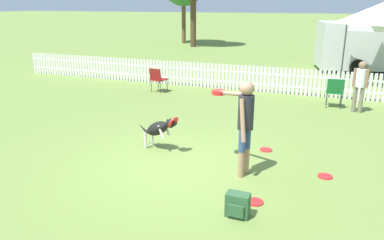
% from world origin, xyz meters
% --- Properties ---
extents(ground_plane, '(240.00, 240.00, 0.00)m').
position_xyz_m(ground_plane, '(0.00, 0.00, 0.00)').
color(ground_plane, olive).
extents(handler_person, '(0.95, 0.88, 1.75)m').
position_xyz_m(handler_person, '(1.27, 0.00, 1.11)').
color(handler_person, tan).
rests_on(handler_person, ground_plane).
extents(leaping_dog, '(1.09, 0.49, 0.82)m').
position_xyz_m(leaping_dog, '(-0.67, 0.51, 0.49)').
color(leaping_dog, black).
rests_on(leaping_dog, ground_plane).
extents(frisbee_near_handler, '(0.26, 0.26, 0.02)m').
position_xyz_m(frisbee_near_handler, '(2.73, 0.43, 0.01)').
color(frisbee_near_handler, red).
rests_on(frisbee_near_handler, ground_plane).
extents(frisbee_near_dog, '(0.26, 0.26, 0.02)m').
position_xyz_m(frisbee_near_dog, '(1.47, 1.32, 0.01)').
color(frisbee_near_dog, red).
rests_on(frisbee_near_dog, ground_plane).
extents(frisbee_midfield, '(0.26, 0.26, 0.02)m').
position_xyz_m(frisbee_midfield, '(1.74, -0.95, 0.01)').
color(frisbee_midfield, red).
rests_on(frisbee_midfield, ground_plane).
extents(backpack_on_grass, '(0.34, 0.24, 0.37)m').
position_xyz_m(backpack_on_grass, '(1.58, -1.43, 0.18)').
color(backpack_on_grass, '#2D5633').
rests_on(backpack_on_grass, ground_plane).
extents(picket_fence, '(20.22, 0.04, 0.91)m').
position_xyz_m(picket_fence, '(-0.00, 6.79, 0.46)').
color(picket_fence, white).
rests_on(picket_fence, ground_plane).
extents(folding_chair_blue_left, '(0.51, 0.53, 0.90)m').
position_xyz_m(folding_chair_blue_left, '(2.70, 5.51, 0.54)').
color(folding_chair_blue_left, '#333338').
rests_on(folding_chair_blue_left, ground_plane).
extents(folding_chair_center, '(0.56, 0.58, 0.86)m').
position_xyz_m(folding_chair_center, '(-3.17, 5.41, 0.51)').
color(folding_chair_center, '#333338').
rests_on(folding_chair_center, ground_plane).
extents(spectator_standing, '(0.41, 0.27, 1.48)m').
position_xyz_m(spectator_standing, '(3.34, 5.23, 0.88)').
color(spectator_standing, '#7A705B').
rests_on(spectator_standing, ground_plane).
extents(equipment_trailer, '(5.10, 3.19, 2.22)m').
position_xyz_m(equipment_trailer, '(3.74, 12.99, 1.18)').
color(equipment_trailer, silver).
rests_on(equipment_trailer, ground_plane).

